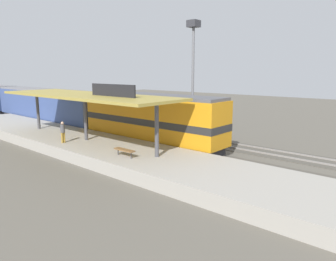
% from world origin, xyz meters
% --- Properties ---
extents(ground_plane, '(120.00, 120.00, 0.00)m').
position_xyz_m(ground_plane, '(2.00, 0.00, 0.00)').
color(ground_plane, '#5B564C').
extents(track_near, '(3.20, 110.00, 0.16)m').
position_xyz_m(track_near, '(0.00, 0.00, 0.03)').
color(track_near, '#4E4941').
rests_on(track_near, ground).
extents(track_far, '(3.20, 110.00, 0.16)m').
position_xyz_m(track_far, '(4.60, 0.00, 0.03)').
color(track_far, '#4E4941').
rests_on(track_far, ground).
extents(platform, '(6.00, 44.00, 0.90)m').
position_xyz_m(platform, '(-4.60, 0.00, 0.45)').
color(platform, '#9E998E').
rests_on(platform, ground).
extents(station_canopy, '(5.20, 18.00, 4.70)m').
position_xyz_m(station_canopy, '(-4.60, -0.09, 4.53)').
color(station_canopy, '#47474C').
rests_on(station_canopy, platform).
extents(platform_bench, '(0.44, 1.70, 0.50)m').
position_xyz_m(platform_bench, '(-6.00, -6.33, 1.34)').
color(platform_bench, '#333338').
rests_on(platform_bench, platform).
extents(locomotive, '(2.93, 14.43, 4.44)m').
position_xyz_m(locomotive, '(0.00, -3.01, 2.41)').
color(locomotive, '#28282D').
rests_on(locomotive, track_near).
extents(passenger_carriage_front, '(2.90, 20.00, 4.24)m').
position_xyz_m(passenger_carriage_front, '(0.00, 14.99, 2.31)').
color(passenger_carriage_front, '#28282D').
rests_on(passenger_carriage_front, track_near).
extents(freight_car, '(2.80, 12.00, 3.54)m').
position_xyz_m(freight_car, '(4.60, 1.82, 1.97)').
color(freight_car, '#28282D').
rests_on(freight_car, track_far).
extents(light_mast, '(1.10, 1.10, 11.70)m').
position_xyz_m(light_mast, '(7.80, -1.80, 8.40)').
color(light_mast, slate).
rests_on(light_mast, ground).
extents(person_waiting, '(0.34, 0.34, 1.71)m').
position_xyz_m(person_waiting, '(-6.43, 0.49, 1.85)').
color(person_waiting, olive).
rests_on(person_waiting, platform).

